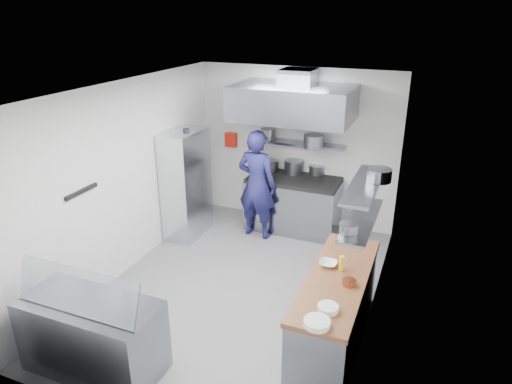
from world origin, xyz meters
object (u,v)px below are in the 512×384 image
at_px(display_case, 93,336).
at_px(chef, 257,185).
at_px(wire_rack, 186,184).
at_px(gas_range, 293,205).

bearing_deg(display_case, chef, 82.98).
distance_m(chef, display_case, 3.68).
bearing_deg(wire_rack, gas_range, 28.31).
height_order(wire_rack, display_case, wire_rack).
height_order(gas_range, chef, chef).
height_order(chef, display_case, chef).
bearing_deg(gas_range, display_case, -102.94).
bearing_deg(gas_range, chef, -135.64).
xyz_separation_m(wire_rack, display_case, (0.69, -3.22, -0.50)).
relative_size(gas_range, chef, 0.85).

